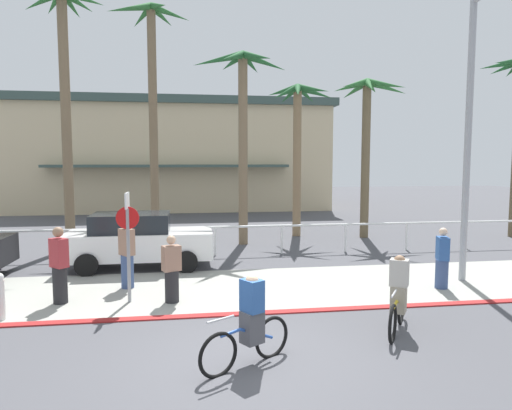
{
  "coord_description": "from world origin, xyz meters",
  "views": [
    {
      "loc": [
        -0.9,
        -7.32,
        3.26
      ],
      "look_at": [
        1.07,
        6.0,
        1.99
      ],
      "focal_mm": 32.26,
      "sensor_mm": 36.0,
      "label": 1
    }
  ],
  "objects": [
    {
      "name": "cyclist_blue_1",
      "position": [
        0.05,
        -0.24,
        0.69
      ],
      "size": [
        1.58,
        1.01,
        1.5
      ],
      "color": "black",
      "rests_on": "ground"
    },
    {
      "name": "curb_paint",
      "position": [
        0.0,
        2.2,
        0.01
      ],
      "size": [
        44.0,
        0.24,
        0.03
      ],
      "primitive_type": "cube",
      "color": "maroon",
      "rests_on": "ground"
    },
    {
      "name": "streetlight_curb",
      "position": [
        6.51,
        3.86,
        4.28
      ],
      "size": [
        0.24,
        2.54,
        7.5
      ],
      "color": "#9EA0A5",
      "rests_on": "ground"
    },
    {
      "name": "pedestrian_2",
      "position": [
        5.51,
        3.43,
        0.73
      ],
      "size": [
        0.4,
        0.46,
        1.59
      ],
      "color": "#384C7A",
      "rests_on": "ground"
    },
    {
      "name": "pedestrian_1",
      "position": [
        -1.3,
        3.25,
        0.72
      ],
      "size": [
        0.47,
        0.42,
        1.58
      ],
      "color": "#232326",
      "rests_on": "ground"
    },
    {
      "name": "palm_tree_6",
      "position": [
        6.64,
        11.49,
        5.07
      ],
      "size": [
        3.16,
        3.37,
        6.75
      ],
      "color": "brown",
      "rests_on": "ground"
    },
    {
      "name": "palm_tree_4",
      "position": [
        1.22,
        10.56,
        5.48
      ],
      "size": [
        3.66,
        3.13,
        7.5
      ],
      "color": "#756047",
      "rests_on": "ground"
    },
    {
      "name": "cyclist_yellow_0",
      "position": [
        3.08,
        0.84,
        0.69
      ],
      "size": [
        1.06,
        1.55,
        1.5
      ],
      "color": "black",
      "rests_on": "ground"
    },
    {
      "name": "pedestrian_0",
      "position": [
        -2.48,
        4.65,
        0.85
      ],
      "size": [
        0.45,
        0.48,
        1.82
      ],
      "color": "#384C7A",
      "rests_on": "ground"
    },
    {
      "name": "palm_tree_5",
      "position": [
        3.85,
        12.31,
        4.96
      ],
      "size": [
        2.92,
        3.3,
        6.59
      ],
      "color": "#846B4C",
      "rests_on": "ground"
    },
    {
      "name": "pedestrian_3",
      "position": [
        -3.84,
        3.54,
        0.83
      ],
      "size": [
        0.47,
        0.46,
        1.79
      ],
      "color": "#232326",
      "rests_on": "ground"
    },
    {
      "name": "building_backdrop",
      "position": [
        -2.05,
        26.62,
        3.72
      ],
      "size": [
        21.78,
        10.66,
        7.39
      ],
      "color": "beige",
      "rests_on": "ground"
    },
    {
      "name": "stop_sign_bike_lane",
      "position": [
        -2.28,
        3.42,
        1.68
      ],
      "size": [
        0.52,
        0.56,
        2.56
      ],
      "color": "gray",
      "rests_on": "ground"
    },
    {
      "name": "car_white_1",
      "position": [
        -2.45,
        7.01,
        0.87
      ],
      "size": [
        4.4,
        2.02,
        1.69
      ],
      "color": "white",
      "rests_on": "ground"
    },
    {
      "name": "sidewalk_strip",
      "position": [
        0.0,
        4.2,
        0.01
      ],
      "size": [
        44.0,
        4.0,
        0.02
      ],
      "primitive_type": "cube",
      "color": "#9E9E93",
      "rests_on": "ground"
    },
    {
      "name": "rail_fence",
      "position": [
        0.0,
        8.5,
        0.84
      ],
      "size": [
        23.67,
        0.08,
        1.04
      ],
      "color": "white",
      "rests_on": "ground"
    },
    {
      "name": "ground_plane",
      "position": [
        0.0,
        10.0,
        0.0
      ],
      "size": [
        80.0,
        80.0,
        0.0
      ],
      "primitive_type": "plane",
      "color": "#4C4C51"
    },
    {
      "name": "palm_tree_2",
      "position": [
        -5.34,
        10.53,
        7.1
      ],
      "size": [
        3.11,
        3.42,
        9.46
      ],
      "color": "#756047",
      "rests_on": "ground"
    },
    {
      "name": "palm_tree_3",
      "position": [
        -2.34,
        12.6,
        6.85
      ],
      "size": [
        3.38,
        3.05,
        9.75
      ],
      "color": "#756047",
      "rests_on": "ground"
    }
  ]
}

